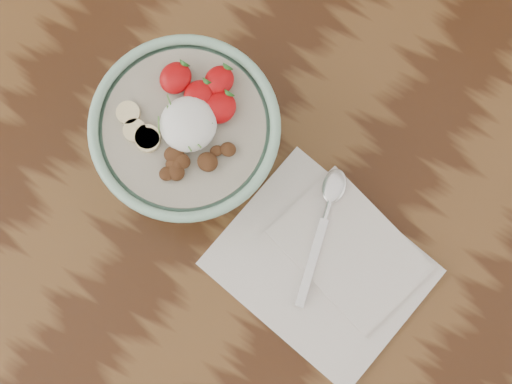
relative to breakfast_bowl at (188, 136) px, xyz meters
The scene contains 4 objects.
table 28.85cm from the breakfast_bowl, 13.87° to the right, with size 160.00×90.00×75.00cm.
breakfast_bowl is the anchor object (origin of this frame).
napkin 22.88cm from the breakfast_bowl, ahead, with size 26.09×22.56×1.46cm.
spoon 19.04cm from the breakfast_bowl, ahead, with size 6.68×17.31×0.91cm.
Camera 1 is at (-5.83, -6.34, 162.62)cm, focal length 50.00 mm.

